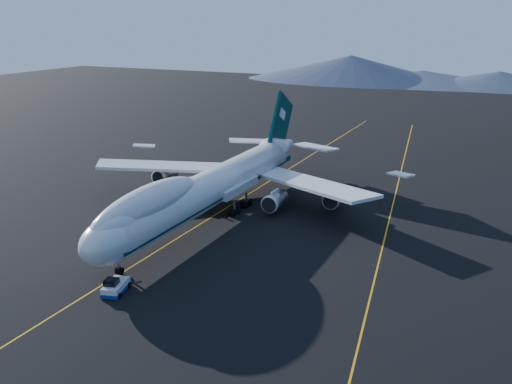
% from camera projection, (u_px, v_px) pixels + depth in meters
% --- Properties ---
extents(ground, '(500.00, 500.00, 0.00)m').
position_uv_depth(ground, '(211.00, 217.00, 103.76)').
color(ground, black).
rests_on(ground, ground).
extents(taxiway_line_main, '(0.25, 220.00, 0.01)m').
position_uv_depth(taxiway_line_main, '(211.00, 217.00, 103.75)').
color(taxiway_line_main, orange).
rests_on(taxiway_line_main, ground).
extents(taxiway_line_side, '(28.08, 198.09, 0.01)m').
position_uv_depth(taxiway_line_side, '(388.00, 224.00, 100.26)').
color(taxiway_line_side, orange).
rests_on(taxiway_line_side, ground).
extents(boeing_747, '(59.62, 72.43, 19.37)m').
position_uv_depth(boeing_747, '(211.00, 187.00, 102.07)').
color(boeing_747, silver).
rests_on(boeing_747, ground).
extents(pushback_tug, '(3.62, 5.18, 2.06)m').
position_uv_depth(pushback_tug, '(116.00, 287.00, 75.45)').
color(pushback_tug, silver).
rests_on(pushback_tug, ground).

